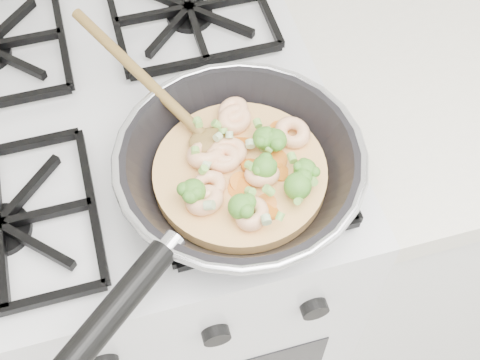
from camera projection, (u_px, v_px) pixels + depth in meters
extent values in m
cube|color=white|center=(147.00, 261.00, 1.26)|extent=(0.60, 0.60, 0.90)
cube|color=black|center=(106.00, 107.00, 0.87)|extent=(0.56, 0.56, 0.02)
torus|color=silver|center=(240.00, 157.00, 0.74)|extent=(0.30, 0.30, 0.01)
cylinder|color=black|center=(109.00, 317.00, 0.64)|extent=(0.16, 0.14, 0.03)
cylinder|color=#F6BC6B|center=(240.00, 173.00, 0.77)|extent=(0.21, 0.21, 0.02)
ellipsoid|color=olive|center=(210.00, 141.00, 0.78)|extent=(0.06, 0.06, 0.02)
cylinder|color=olive|center=(138.00, 72.00, 0.80)|extent=(0.13, 0.21, 0.06)
torus|color=#FFC896|center=(234.00, 119.00, 0.79)|extent=(0.06, 0.06, 0.03)
torus|color=#FFC896|center=(223.00, 158.00, 0.76)|extent=(0.06, 0.06, 0.02)
torus|color=#FFC896|center=(233.00, 112.00, 0.80)|extent=(0.06, 0.06, 0.02)
torus|color=#FFC896|center=(209.00, 186.00, 0.74)|extent=(0.06, 0.06, 0.02)
torus|color=#FFC896|center=(262.00, 174.00, 0.75)|extent=(0.05, 0.05, 0.03)
torus|color=#FFC896|center=(292.00, 133.00, 0.78)|extent=(0.07, 0.07, 0.03)
torus|color=#FFC896|center=(228.00, 153.00, 0.77)|extent=(0.05, 0.05, 0.02)
torus|color=#FFC896|center=(205.00, 200.00, 0.73)|extent=(0.05, 0.05, 0.03)
torus|color=#FFC896|center=(206.00, 154.00, 0.76)|extent=(0.06, 0.06, 0.03)
torus|color=#FFC896|center=(252.00, 214.00, 0.72)|extent=(0.06, 0.06, 0.02)
ellipsoid|color=#549731|center=(265.00, 168.00, 0.74)|extent=(0.04, 0.04, 0.03)
ellipsoid|color=#549731|center=(193.00, 191.00, 0.72)|extent=(0.04, 0.04, 0.03)
ellipsoid|color=#549731|center=(298.00, 186.00, 0.73)|extent=(0.04, 0.04, 0.03)
ellipsoid|color=#549731|center=(264.00, 138.00, 0.76)|extent=(0.04, 0.04, 0.03)
ellipsoid|color=#549731|center=(275.00, 140.00, 0.76)|extent=(0.04, 0.04, 0.03)
ellipsoid|color=#549731|center=(305.00, 170.00, 0.74)|extent=(0.03, 0.03, 0.03)
ellipsoid|color=#549731|center=(241.00, 207.00, 0.71)|extent=(0.04, 0.04, 0.03)
cylinder|color=orange|center=(251.00, 166.00, 0.76)|extent=(0.03, 0.03, 0.01)
cylinder|color=orange|center=(279.00, 130.00, 0.79)|extent=(0.03, 0.03, 0.01)
cylinder|color=orange|center=(280.00, 172.00, 0.76)|extent=(0.03, 0.03, 0.01)
cylinder|color=orange|center=(270.00, 209.00, 0.73)|extent=(0.04, 0.04, 0.01)
cylinder|color=orange|center=(267.00, 204.00, 0.74)|extent=(0.03, 0.03, 0.01)
cylinder|color=orange|center=(239.00, 188.00, 0.75)|extent=(0.03, 0.03, 0.00)
cylinder|color=orange|center=(203.00, 138.00, 0.79)|extent=(0.03, 0.03, 0.01)
cylinder|color=orange|center=(241.00, 182.00, 0.75)|extent=(0.03, 0.03, 0.01)
cylinder|color=orange|center=(244.00, 142.00, 0.78)|extent=(0.03, 0.03, 0.01)
cylinder|color=orange|center=(197.00, 206.00, 0.73)|extent=(0.03, 0.03, 0.01)
cylinder|color=orange|center=(276.00, 160.00, 0.77)|extent=(0.04, 0.04, 0.01)
cylinder|color=orange|center=(221.00, 134.00, 0.79)|extent=(0.03, 0.03, 0.01)
cylinder|color=orange|center=(275.00, 162.00, 0.77)|extent=(0.03, 0.03, 0.01)
cylinder|color=#82C24D|center=(203.00, 170.00, 0.73)|extent=(0.01, 0.01, 0.01)
cylinder|color=#82C24D|center=(269.00, 131.00, 0.76)|extent=(0.01, 0.01, 0.01)
cylinder|color=#82C24D|center=(269.00, 190.00, 0.72)|extent=(0.01, 0.01, 0.01)
cylinder|color=#B4D093|center=(207.00, 165.00, 0.75)|extent=(0.01, 0.01, 0.01)
cylinder|color=#82C24D|center=(313.00, 182.00, 0.73)|extent=(0.01, 0.01, 0.01)
cylinder|color=#82C24D|center=(250.00, 166.00, 0.74)|extent=(0.01, 0.01, 0.01)
cylinder|color=#82C24D|center=(217.00, 124.00, 0.78)|extent=(0.01, 0.01, 0.01)
cylinder|color=#B4D093|center=(218.00, 137.00, 0.76)|extent=(0.01, 0.01, 0.01)
cylinder|color=#82C24D|center=(280.00, 216.00, 0.70)|extent=(0.01, 0.01, 0.01)
cylinder|color=#82C24D|center=(298.00, 200.00, 0.72)|extent=(0.01, 0.01, 0.01)
cylinder|color=#82C24D|center=(198.00, 122.00, 0.78)|extent=(0.01, 0.01, 0.01)
cylinder|color=#82C24D|center=(197.00, 121.00, 0.78)|extent=(0.01, 0.01, 0.01)
cylinder|color=#B4D093|center=(229.00, 135.00, 0.76)|extent=(0.01, 0.01, 0.01)
cylinder|color=#82C24D|center=(292.00, 158.00, 0.75)|extent=(0.01, 0.01, 0.01)
cylinder|color=#B4D093|center=(250.00, 144.00, 0.76)|extent=(0.01, 0.01, 0.01)
cylinder|color=#82C24D|center=(195.00, 151.00, 0.75)|extent=(0.01, 0.01, 0.01)
cylinder|color=#B4D093|center=(209.00, 205.00, 0.71)|extent=(0.01, 0.01, 0.01)
cylinder|color=#82C24D|center=(223.00, 131.00, 0.77)|extent=(0.01, 0.01, 0.01)
cylinder|color=#82C24D|center=(258.00, 123.00, 0.77)|extent=(0.01, 0.01, 0.01)
cylinder|color=#82C24D|center=(250.00, 192.00, 0.72)|extent=(0.01, 0.01, 0.01)
cylinder|color=#82C24D|center=(269.00, 149.00, 0.76)|extent=(0.01, 0.01, 0.01)
cylinder|color=#B4D093|center=(266.00, 220.00, 0.70)|extent=(0.01, 0.01, 0.01)
cylinder|color=#B4D093|center=(306.00, 190.00, 0.73)|extent=(0.01, 0.01, 0.01)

